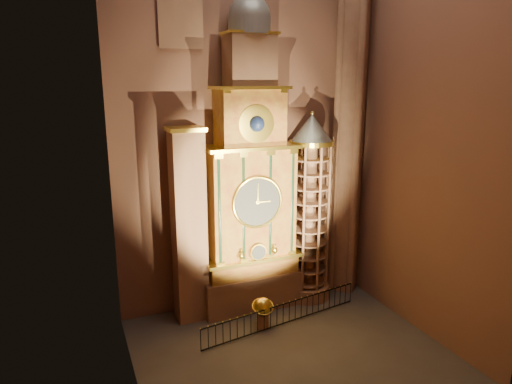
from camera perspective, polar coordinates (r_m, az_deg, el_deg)
name	(u,v)px	position (r m, az deg, el deg)	size (l,w,h in m)	color
floor	(290,352)	(22.78, 4.32, -19.27)	(14.00, 14.00, 0.00)	#383330
wall_back	(243,108)	(24.60, -1.69, 10.51)	(22.00, 22.00, 0.00)	brown
wall_left	(120,121)	(17.06, -16.64, 8.47)	(22.00, 22.00, 0.00)	brown
wall_right	(427,111)	(23.23, 20.62, 9.45)	(22.00, 22.00, 0.00)	brown
astronomical_clock	(250,191)	(24.29, -0.73, 0.15)	(5.60, 2.41, 16.70)	#8C634C
portrait_tower	(189,226)	(23.70, -8.39, -4.20)	(1.80, 1.60, 10.20)	#8C634C
stair_turret	(309,210)	(25.90, 6.70, -2.30)	(2.50, 2.50, 10.80)	#8C634C
gothic_pier	(350,106)	(26.57, 11.70, 10.48)	(2.04, 2.04, 22.00)	#8C634C
celestial_globe	(263,310)	(24.11, 0.87, -14.50)	(1.28, 1.23, 1.63)	#8C634C
iron_railing	(283,314)	(24.47, 3.42, -15.00)	(9.27, 1.50, 1.17)	black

